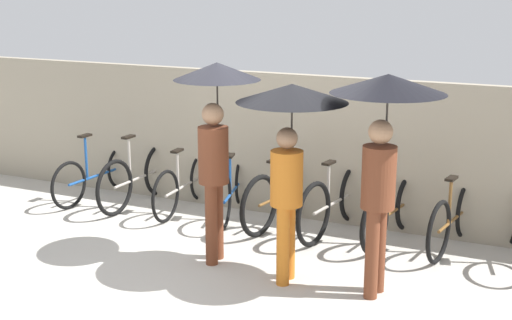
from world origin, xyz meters
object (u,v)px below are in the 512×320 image
parked_bicycle_1 (139,177)px  parked_bicycle_2 (185,184)px  parked_bicycle_4 (282,195)px  pedestrian_center (290,124)px  parked_bicycle_5 (335,201)px  pedestrian_leading (216,112)px  parked_bicycle_7 (454,218)px  pedestrian_trailing (385,121)px  parked_bicycle_0 (97,174)px  parked_bicycle_6 (392,211)px  parked_bicycle_3 (233,189)px

parked_bicycle_1 → parked_bicycle_2: 0.69m
parked_bicycle_4 → pedestrian_center: bearing=-144.9°
parked_bicycle_5 → pedestrian_leading: 2.01m
parked_bicycle_2 → pedestrian_leading: bearing=-141.0°
parked_bicycle_5 → parked_bicycle_7: bearing=-79.5°
pedestrian_trailing → parked_bicycle_7: bearing=78.2°
pedestrian_center → pedestrian_trailing: size_ratio=0.94×
parked_bicycle_5 → pedestrian_leading: (-0.90, -1.31, 1.23)m
parked_bicycle_2 → pedestrian_leading: pedestrian_leading is taller
parked_bicycle_0 → parked_bicycle_1: size_ratio=0.98×
parked_bicycle_2 → pedestrian_trailing: bearing=-117.9°
parked_bicycle_2 → pedestrian_center: size_ratio=0.85×
parked_bicycle_1 → parked_bicycle_4: 2.06m
parked_bicycle_0 → parked_bicycle_7: 4.81m
parked_bicycle_4 → parked_bicycle_0: bearing=100.4°
parked_bicycle_5 → parked_bicycle_6: bearing=-80.2°
parked_bicycle_6 → pedestrian_leading: size_ratio=0.77×
parked_bicycle_3 → pedestrian_trailing: size_ratio=0.78×
parked_bicycle_6 → pedestrian_center: bearing=163.9°
parked_bicycle_1 → parked_bicycle_4: (2.06, 0.04, 0.00)m
pedestrian_trailing → parked_bicycle_3: bearing=153.7°
parked_bicycle_3 → parked_bicycle_5: parked_bicycle_3 is taller
parked_bicycle_4 → parked_bicycle_7: size_ratio=1.04×
parked_bicycle_2 → parked_bicycle_5: (2.06, 0.00, 0.03)m
parked_bicycle_2 → pedestrian_leading: (1.17, -1.31, 1.26)m
parked_bicycle_2 → parked_bicycle_4: parked_bicycle_2 is taller
parked_bicycle_6 → parked_bicycle_7: 0.69m
parked_bicycle_2 → parked_bicycle_4: (1.37, -0.01, 0.03)m
parked_bicycle_7 → pedestrian_leading: size_ratio=0.77×
parked_bicycle_1 → parked_bicycle_2: bearing=-84.2°
pedestrian_trailing → parked_bicycle_4: bearing=145.0°
parked_bicycle_0 → pedestrian_center: 3.92m
parked_bicycle_0 → parked_bicycle_2: parked_bicycle_2 is taller
parked_bicycle_0 → parked_bicycle_6: bearing=-84.8°
parked_bicycle_2 → pedestrian_trailing: pedestrian_trailing is taller
pedestrian_center → pedestrian_trailing: bearing=0.0°
pedestrian_center → pedestrian_trailing: (0.91, 0.06, 0.09)m
parked_bicycle_4 → pedestrian_leading: 1.80m
parked_bicycle_2 → parked_bicycle_4: 1.38m
parked_bicycle_2 → pedestrian_center: (2.06, -1.46, 1.24)m
parked_bicycle_2 → parked_bicycle_6: size_ratio=1.02×
parked_bicycle_1 → parked_bicycle_5: bearing=-87.1°
parked_bicycle_6 → parked_bicycle_7: (0.69, 0.03, -0.00)m
parked_bicycle_0 → pedestrian_leading: size_ratio=0.82×
pedestrian_center → parked_bicycle_1: bearing=148.9°
parked_bicycle_0 → pedestrian_trailing: pedestrian_trailing is taller
parked_bicycle_1 → parked_bicycle_3: (1.37, 0.09, -0.02)m
parked_bicycle_6 → parked_bicycle_7: size_ratio=1.00×
parked_bicycle_5 → pedestrian_trailing: (0.91, -1.40, 1.30)m
parked_bicycle_6 → parked_bicycle_0: bearing=99.5°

